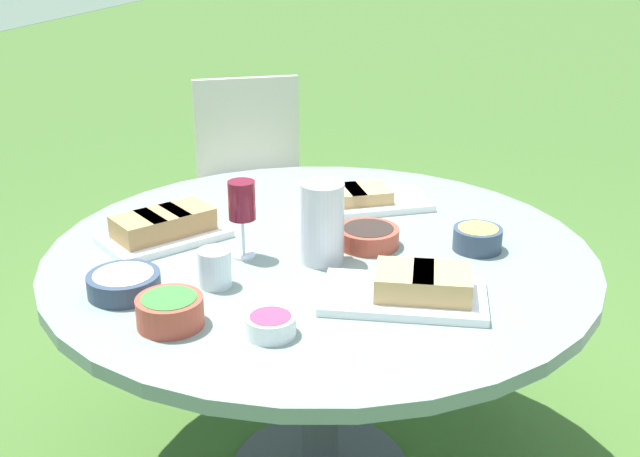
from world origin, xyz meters
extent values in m
cylinder|color=#4C4C51|center=(0.00, 0.00, 0.35)|extent=(0.11, 0.11, 0.66)
cylinder|color=gray|center=(0.00, 0.00, 0.70)|extent=(1.43, 1.43, 0.03)
cube|color=beige|center=(1.05, 0.60, 0.45)|extent=(0.58, 0.59, 0.04)
cube|color=beige|center=(1.22, 0.70, 0.68)|extent=(0.24, 0.40, 0.42)
cylinder|color=beige|center=(0.79, 0.68, 0.22)|extent=(0.03, 0.03, 0.43)
cylinder|color=beige|center=(0.99, 0.34, 0.22)|extent=(0.03, 0.03, 0.43)
cylinder|color=beige|center=(1.12, 0.86, 0.22)|extent=(0.03, 0.03, 0.43)
cylinder|color=beige|center=(1.31, 0.52, 0.22)|extent=(0.03, 0.03, 0.43)
cylinder|color=silver|center=(-0.07, -0.03, 0.82)|extent=(0.11, 0.11, 0.21)
cone|color=silver|center=(-0.02, -0.03, 0.91)|extent=(0.03, 0.03, 0.02)
cylinder|color=silver|center=(-0.10, 0.17, 0.72)|extent=(0.06, 0.06, 0.01)
cylinder|color=silver|center=(-0.10, 0.17, 0.77)|extent=(0.01, 0.01, 0.10)
cylinder|color=maroon|center=(-0.10, 0.17, 0.87)|extent=(0.07, 0.07, 0.10)
cube|color=white|center=(0.36, -0.04, 0.72)|extent=(0.36, 0.41, 0.02)
cube|color=tan|center=(0.31, 0.03, 0.75)|extent=(0.18, 0.18, 0.04)
cube|color=tan|center=(0.36, -0.04, 0.75)|extent=(0.18, 0.18, 0.04)
cube|color=white|center=(-0.06, 0.42, 0.72)|extent=(0.38, 0.35, 0.02)
cube|color=#B2844C|center=(-0.12, 0.46, 0.76)|extent=(0.17, 0.17, 0.06)
cube|color=#B2844C|center=(-0.06, 0.42, 0.76)|extent=(0.17, 0.17, 0.06)
cube|color=#B2844C|center=(0.00, 0.38, 0.76)|extent=(0.17, 0.17, 0.06)
cube|color=white|center=(-0.22, -0.27, 0.72)|extent=(0.27, 0.40, 0.02)
cube|color=tan|center=(-0.21, -0.35, 0.76)|extent=(0.16, 0.15, 0.06)
cube|color=tan|center=(-0.22, -0.27, 0.76)|extent=(0.16, 0.15, 0.06)
cylinder|color=#334256|center=(0.12, -0.39, 0.74)|extent=(0.13, 0.13, 0.06)
cylinder|color=#E0C147|center=(0.12, -0.39, 0.76)|extent=(0.10, 0.10, 0.03)
cylinder|color=#B74733|center=(-0.48, 0.19, 0.75)|extent=(0.14, 0.14, 0.06)
cylinder|color=#387533|center=(-0.48, 0.19, 0.77)|extent=(0.12, 0.12, 0.03)
cylinder|color=#B74733|center=(0.06, -0.11, 0.74)|extent=(0.16, 0.16, 0.05)
cylinder|color=#2D231E|center=(0.06, -0.11, 0.75)|extent=(0.13, 0.13, 0.02)
cylinder|color=white|center=(-0.46, -0.03, 0.74)|extent=(0.11, 0.11, 0.04)
cylinder|color=#D6385B|center=(-0.46, -0.03, 0.75)|extent=(0.09, 0.09, 0.02)
cylinder|color=#334256|center=(-0.38, 0.36, 0.74)|extent=(0.17, 0.17, 0.05)
cylinder|color=silver|center=(-0.38, 0.36, 0.75)|extent=(0.14, 0.14, 0.02)
cylinder|color=silver|center=(-0.27, 0.18, 0.76)|extent=(0.08, 0.08, 0.09)
camera|label=1|loc=(-1.84, -0.56, 1.56)|focal=45.00mm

